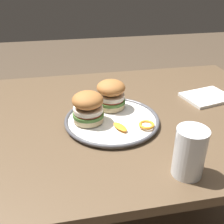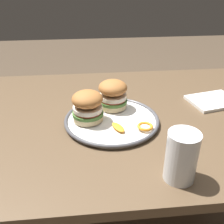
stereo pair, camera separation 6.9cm
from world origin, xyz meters
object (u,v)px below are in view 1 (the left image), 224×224
dining_table (88,139)px  drinking_glass (189,155)px  sandwich_half_left (87,107)px  sandwich_half_right (111,94)px  dinner_plate (112,120)px

dining_table → drinking_glass: (0.22, -0.33, 0.15)m
sandwich_half_left → sandwich_half_right: 0.12m
drinking_glass → sandwich_half_left: bearing=128.1°
dining_table → sandwich_half_right: (0.09, 0.03, 0.16)m
sandwich_half_left → sandwich_half_right: same height
dinner_plate → drinking_glass: 0.32m
sandwich_half_right → drinking_glass: (0.13, -0.36, -0.01)m
dining_table → drinking_glass: size_ratio=11.02×
sandwich_half_left → dinner_plate: bearing=0.5°
drinking_glass → sandwich_half_right: bearing=109.4°
dinner_plate → dining_table: bearing=148.9°
sandwich_half_right → sandwich_half_left: bearing=-139.0°
sandwich_half_right → drinking_glass: 0.38m
dining_table → dinner_plate: bearing=-31.1°
dinner_plate → sandwich_half_right: size_ratio=2.34×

